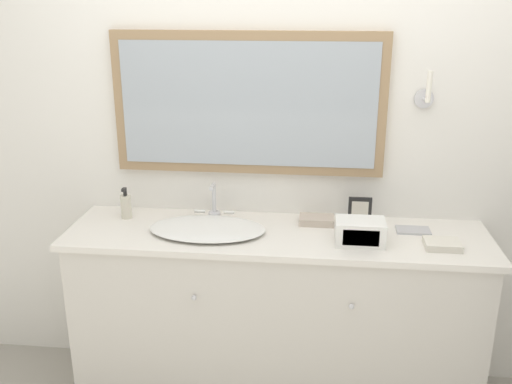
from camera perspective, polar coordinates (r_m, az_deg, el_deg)
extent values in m
cube|color=white|center=(2.87, 2.60, 4.93)|extent=(8.00, 0.06, 2.55)
cube|color=#997A56|center=(2.79, -0.79, 8.78)|extent=(1.33, 0.04, 0.69)
cube|color=#9EA8B2|center=(2.77, -0.85, 8.70)|extent=(1.24, 0.01, 0.60)
cylinder|color=silver|center=(2.82, 16.44, 8.95)|extent=(0.09, 0.01, 0.09)
cylinder|color=silver|center=(2.77, 16.61, 8.77)|extent=(0.02, 0.10, 0.02)
cylinder|color=white|center=(2.71, 16.93, 10.04)|extent=(0.02, 0.02, 0.14)
cube|color=beige|center=(2.92, 1.96, -12.61)|extent=(1.94, 0.50, 0.88)
cube|color=silver|center=(2.71, 2.07, -4.38)|extent=(2.00, 0.53, 0.03)
sphere|color=silver|center=(2.62, -6.22, -10.47)|extent=(0.02, 0.02, 0.02)
sphere|color=silver|center=(2.57, 9.53, -11.23)|extent=(0.02, 0.02, 0.02)
ellipsoid|color=white|center=(2.71, -4.89, -3.65)|extent=(0.55, 0.34, 0.03)
cylinder|color=silver|center=(2.89, -4.18, -2.27)|extent=(0.06, 0.06, 0.03)
cylinder|color=silver|center=(2.86, -4.22, -0.63)|extent=(0.02, 0.02, 0.14)
cylinder|color=silver|center=(2.80, -4.38, 0.53)|extent=(0.02, 0.07, 0.02)
cylinder|color=white|center=(2.90, -5.64, -1.93)|extent=(0.06, 0.02, 0.02)
cylinder|color=white|center=(2.87, -2.71, -2.05)|extent=(0.06, 0.02, 0.02)
cylinder|color=beige|center=(2.93, -12.86, -1.44)|extent=(0.05, 0.05, 0.12)
cylinder|color=black|center=(2.91, -12.97, -0.02)|extent=(0.02, 0.02, 0.04)
cube|color=black|center=(2.89, -13.07, 0.24)|extent=(0.02, 0.03, 0.01)
cube|color=white|center=(2.62, 10.36, -3.92)|extent=(0.22, 0.15, 0.11)
cube|color=black|center=(2.55, 10.46, -4.53)|extent=(0.16, 0.01, 0.07)
cube|color=black|center=(2.83, 10.34, -1.83)|extent=(0.11, 0.01, 0.14)
cube|color=beige|center=(2.83, 10.35, -1.88)|extent=(0.08, 0.00, 0.10)
cube|color=#B7A899|center=(2.82, 6.07, -2.80)|extent=(0.17, 0.11, 0.04)
cube|color=silver|center=(2.67, 18.13, -4.99)|extent=(0.16, 0.12, 0.03)
cube|color=#ADADB2|center=(2.82, 15.43, -3.71)|extent=(0.16, 0.10, 0.01)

